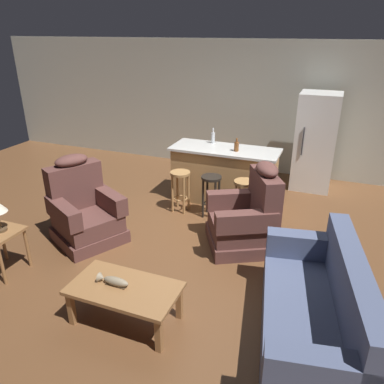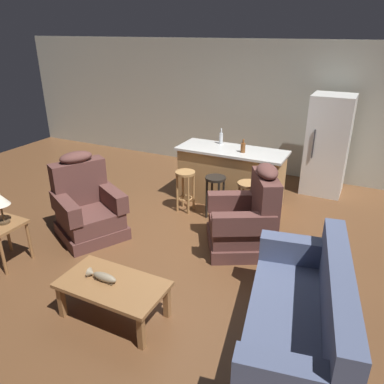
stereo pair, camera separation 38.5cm
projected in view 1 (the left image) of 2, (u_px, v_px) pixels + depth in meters
name	position (u px, v px, depth m)	size (l,w,h in m)	color
ground_plane	(196.00, 237.00, 5.43)	(12.00, 12.00, 0.00)	brown
back_wall	(251.00, 108.00, 7.57)	(12.00, 0.05, 2.60)	#B2B2A3
coffee_table	(125.00, 291.00, 3.74)	(1.10, 0.60, 0.42)	olive
fish_figurine	(113.00, 281.00, 3.73)	(0.34, 0.10, 0.10)	#4C3823
couch	(316.00, 314.00, 3.48)	(1.16, 2.02, 0.94)	#4C5675
recliner_near_lamp	(84.00, 212.00, 5.24)	(1.14, 1.14, 1.20)	brown
recliner_near_island	(247.00, 218.00, 5.05)	(1.14, 1.14, 1.20)	brown
kitchen_island	(224.00, 175.00, 6.38)	(1.80, 0.70, 0.95)	#AD7F4C
bar_stool_left	(180.00, 184.00, 6.03)	(0.32, 0.32, 0.68)	#A87A47
bar_stool_middle	(211.00, 189.00, 5.86)	(0.32, 0.32, 0.68)	black
bar_stool_right	(244.00, 194.00, 5.68)	(0.32, 0.32, 0.68)	#A87A47
refrigerator	(315.00, 142.00, 6.79)	(0.70, 0.69, 1.76)	white
bottle_tall_green	(236.00, 146.00, 6.02)	(0.08, 0.08, 0.22)	brown
bottle_short_amber	(213.00, 137.00, 6.44)	(0.06, 0.06, 0.27)	silver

